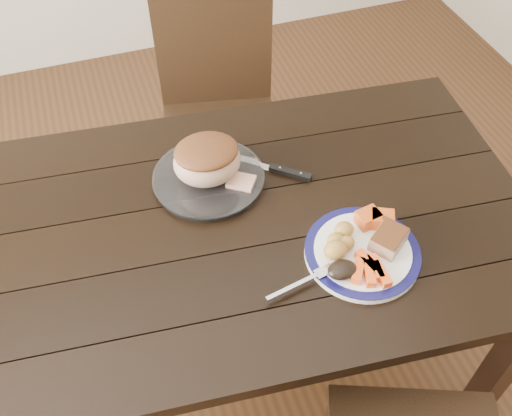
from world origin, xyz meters
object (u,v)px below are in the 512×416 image
object	(u,v)px
chair_far	(218,105)
carving_knife	(277,169)
dining_table	(225,245)
dinner_plate	(362,253)
roast_joint	(207,161)
serving_platter	(209,179)
fork	(305,281)
pork_slice	(388,240)

from	to	relation	value
chair_far	carving_knife	distance (m)	0.65
dining_table	dinner_plate	world-z (taller)	dinner_plate
dinner_plate	roast_joint	size ratio (longest dim) A/B	1.56
serving_platter	roast_joint	world-z (taller)	roast_joint
roast_joint	carving_knife	size ratio (longest dim) A/B	0.69
dining_table	carving_knife	distance (m)	0.25
fork	roast_joint	world-z (taller)	roast_joint
dining_table	roast_joint	bearing A→B (deg)	88.41
chair_far	carving_knife	xyz separation A→B (m)	(0.00, -0.60, 0.23)
dining_table	carving_knife	size ratio (longest dim) A/B	6.50
serving_platter	fork	distance (m)	0.41
chair_far	fork	world-z (taller)	chair_far
dinner_plate	fork	distance (m)	0.17
pork_slice	roast_joint	size ratio (longest dim) A/B	0.47
dining_table	chair_far	bearing A→B (deg)	75.46
dining_table	fork	distance (m)	0.29
serving_platter	pork_slice	bearing A→B (deg)	-46.46
serving_platter	dinner_plate	bearing A→B (deg)	-51.67
pork_slice	carving_knife	size ratio (longest dim) A/B	0.32
roast_joint	dinner_plate	bearing A→B (deg)	-51.67
carving_knife	serving_platter	bearing A→B (deg)	-146.63
dinner_plate	pork_slice	xyz separation A→B (m)	(0.06, -0.01, 0.03)
dining_table	pork_slice	distance (m)	0.43
fork	pork_slice	bearing A→B (deg)	-2.39
serving_platter	fork	bearing A→B (deg)	-73.26
dining_table	serving_platter	xyz separation A→B (m)	(0.00, 0.15, 0.10)
pork_slice	serving_platter	bearing A→B (deg)	133.54
chair_far	dinner_plate	distance (m)	0.97
dinner_plate	dining_table	bearing A→B (deg)	144.61
dining_table	dinner_plate	xyz separation A→B (m)	(0.29, -0.21, 0.10)
carving_knife	dining_table	bearing A→B (deg)	-105.42
dining_table	chair_far	size ratio (longest dim) A/B	1.81
roast_joint	carving_knife	distance (m)	0.20
dinner_plate	carving_knife	world-z (taller)	dinner_plate
chair_far	serving_platter	distance (m)	0.65
chair_far	serving_platter	xyz separation A→B (m)	(-0.19, -0.58, 0.23)
dining_table	fork	world-z (taller)	fork
dinner_plate	carving_knife	bearing A→B (deg)	105.89
serving_platter	fork	world-z (taller)	fork
dinner_plate	fork	xyz separation A→B (m)	(-0.17, -0.04, 0.01)
dining_table	pork_slice	size ratio (longest dim) A/B	20.06
dining_table	roast_joint	xyz separation A→B (m)	(0.00, 0.15, 0.17)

